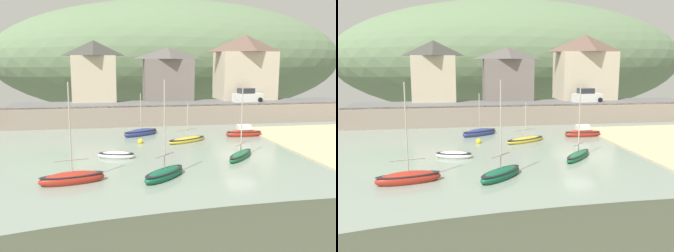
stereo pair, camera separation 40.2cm
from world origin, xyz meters
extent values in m
cube|color=gray|center=(0.00, 0.00, -0.03)|extent=(48.00, 40.00, 0.06)
cube|color=gray|center=(0.00, 17.00, 1.20)|extent=(48.00, 2.40, 2.40)
cube|color=#606060|center=(0.00, 20.70, 2.35)|extent=(48.00, 9.00, 0.10)
ellipsoid|color=#617B56|center=(4.26, 55.20, 9.00)|extent=(80.00, 44.00, 25.71)
cube|color=beige|center=(-12.79, 25.20, 5.66)|extent=(6.09, 4.86, 6.52)
pyramid|color=#3F3E38|center=(-12.79, 25.20, 10.00)|extent=(6.39, 5.16, 2.16)
cube|color=slate|center=(-2.01, 25.20, 5.43)|extent=(7.19, 4.07, 6.07)
pyramid|color=#56514E|center=(-2.01, 25.20, 9.32)|extent=(7.49, 4.37, 1.71)
cube|color=beige|center=(10.04, 25.20, 5.98)|extent=(8.43, 5.97, 7.17)
pyramid|color=brown|center=(10.04, 25.20, 10.85)|extent=(8.73, 6.27, 2.57)
ellipsoid|color=#A42818|center=(3.36, 8.14, 0.25)|extent=(4.03, 1.31, 0.90)
ellipsoid|color=black|center=(3.36, 8.14, 0.50)|extent=(3.95, 1.28, 0.12)
cube|color=silver|center=(3.36, 8.14, 0.97)|extent=(1.42, 0.90, 0.54)
ellipsoid|color=gold|center=(-3.36, 6.27, 0.17)|extent=(4.64, 3.18, 0.62)
ellipsoid|color=black|center=(-3.36, 6.27, 0.34)|extent=(4.55, 3.11, 0.12)
cylinder|color=#B2A893|center=(-3.36, 6.27, 2.20)|extent=(0.09, 0.09, 3.44)
cylinder|color=gray|center=(-3.36, 6.27, 1.24)|extent=(2.28, 1.21, 0.07)
ellipsoid|color=white|center=(-10.54, 1.11, 0.19)|extent=(3.24, 1.85, 0.70)
ellipsoid|color=black|center=(-10.54, 1.11, 0.39)|extent=(3.17, 1.81, 0.12)
ellipsoid|color=navy|center=(-7.59, 10.39, 0.26)|extent=(4.36, 3.21, 0.96)
ellipsoid|color=black|center=(-7.59, 10.39, 0.53)|extent=(4.28, 3.14, 0.12)
cylinder|color=#B2A893|center=(-7.59, 10.39, 2.67)|extent=(0.09, 0.09, 3.85)
cylinder|color=gray|center=(-7.59, 10.39, 1.48)|extent=(1.96, 1.15, 0.07)
ellipsoid|color=#145638|center=(-7.51, -5.01, 0.25)|extent=(3.74, 3.68, 0.92)
ellipsoid|color=black|center=(-7.51, -5.01, 0.51)|extent=(3.66, 3.61, 0.12)
cylinder|color=#B2A893|center=(-7.51, -5.01, 3.68)|extent=(0.09, 0.09, 5.93)
cylinder|color=gray|center=(-7.51, -5.01, 1.61)|extent=(1.53, 1.49, 0.07)
ellipsoid|color=#A5291C|center=(-13.58, -4.97, 0.27)|extent=(4.37, 2.04, 1.00)
ellipsoid|color=black|center=(-13.58, -4.97, 0.55)|extent=(4.29, 2.00, 0.12)
cylinder|color=#B2A893|center=(-13.58, -4.97, 3.66)|extent=(0.09, 0.09, 5.76)
cylinder|color=gray|center=(-13.58, -4.97, 1.55)|extent=(2.20, 0.52, 0.07)
ellipsoid|color=#195B33|center=(-0.48, -0.83, 0.20)|extent=(3.55, 3.82, 0.73)
ellipsoid|color=black|center=(-0.48, -0.83, 0.40)|extent=(3.48, 3.74, 0.12)
cylinder|color=#B2A893|center=(-0.48, -0.83, 3.54)|extent=(0.09, 0.09, 5.94)
cylinder|color=gray|center=(-0.48, -0.83, 1.22)|extent=(1.38, 1.54, 0.07)
cube|color=silver|center=(8.78, 20.70, 3.00)|extent=(4.27, 2.16, 1.20)
cube|color=#282D33|center=(8.53, 20.70, 3.95)|extent=(2.26, 1.73, 0.80)
cylinder|color=black|center=(10.43, 21.50, 2.72)|extent=(0.64, 0.22, 0.64)
cylinder|color=black|center=(10.43, 19.90, 2.72)|extent=(0.64, 0.22, 0.64)
cylinder|color=black|center=(7.13, 21.50, 2.72)|extent=(0.64, 0.22, 0.64)
cylinder|color=black|center=(7.13, 19.90, 2.72)|extent=(0.64, 0.22, 0.64)
sphere|color=yellow|center=(-8.03, 6.43, 0.17)|extent=(0.57, 0.57, 0.57)
camera|label=1|loc=(-11.31, -28.15, 7.56)|focal=38.52mm
camera|label=2|loc=(-10.92, -28.22, 7.56)|focal=38.52mm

